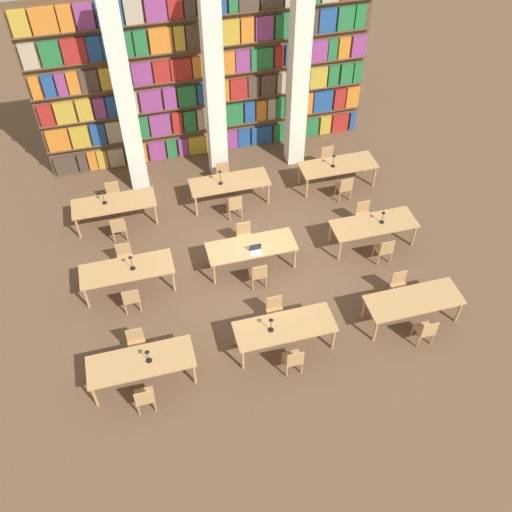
% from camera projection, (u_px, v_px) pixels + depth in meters
% --- Properties ---
extents(ground_plane, '(40.00, 40.00, 0.00)m').
position_uv_depth(ground_plane, '(253.00, 267.00, 15.62)').
color(ground_plane, brown).
extents(bookshelf_bank, '(10.37, 0.35, 5.50)m').
position_uv_depth(bookshelf_bank, '(207.00, 78.00, 17.39)').
color(bookshelf_bank, brown).
rests_on(bookshelf_bank, ground_plane).
extents(pillar_left, '(0.53, 0.53, 6.00)m').
position_uv_depth(pillar_left, '(125.00, 100.00, 15.93)').
color(pillar_left, silver).
rests_on(pillar_left, ground_plane).
extents(pillar_center, '(0.53, 0.53, 6.00)m').
position_uv_depth(pillar_center, '(214.00, 88.00, 16.39)').
color(pillar_center, silver).
rests_on(pillar_center, ground_plane).
extents(pillar_right, '(0.53, 0.53, 6.00)m').
position_uv_depth(pillar_right, '(298.00, 76.00, 16.84)').
color(pillar_right, silver).
rests_on(pillar_right, ground_plane).
extents(reading_table_0, '(2.38, 0.89, 0.78)m').
position_uv_depth(reading_table_0, '(141.00, 363.00, 12.65)').
color(reading_table_0, tan).
rests_on(reading_table_0, ground_plane).
extents(chair_0, '(0.42, 0.40, 0.86)m').
position_uv_depth(chair_0, '(145.00, 398.00, 12.32)').
color(chair_0, tan).
rests_on(chair_0, ground_plane).
extents(chair_1, '(0.42, 0.40, 0.86)m').
position_uv_depth(chair_1, '(137.00, 344.00, 13.30)').
color(chair_1, tan).
rests_on(chair_1, ground_plane).
extents(desk_lamp_0, '(0.14, 0.14, 0.40)m').
position_uv_depth(desk_lamp_0, '(147.00, 354.00, 12.41)').
color(desk_lamp_0, black).
rests_on(desk_lamp_0, reading_table_0).
extents(reading_table_1, '(2.38, 0.89, 0.78)m').
position_uv_depth(reading_table_1, '(285.00, 328.00, 13.31)').
color(reading_table_1, tan).
rests_on(reading_table_1, ground_plane).
extents(chair_2, '(0.42, 0.40, 0.86)m').
position_uv_depth(chair_2, '(293.00, 360.00, 13.00)').
color(chair_2, tan).
rests_on(chair_2, ground_plane).
extents(chair_3, '(0.42, 0.40, 0.86)m').
position_uv_depth(chair_3, '(275.00, 311.00, 13.97)').
color(chair_3, tan).
rests_on(chair_3, ground_plane).
extents(desk_lamp_1, '(0.14, 0.14, 0.44)m').
position_uv_depth(desk_lamp_1, '(271.00, 322.00, 12.97)').
color(desk_lamp_1, black).
rests_on(desk_lamp_1, reading_table_1).
extents(reading_table_2, '(2.38, 0.89, 0.78)m').
position_uv_depth(reading_table_2, '(414.00, 301.00, 13.87)').
color(reading_table_2, tan).
rests_on(reading_table_2, ground_plane).
extents(chair_4, '(0.42, 0.40, 0.86)m').
position_uv_depth(chair_4, '(426.00, 331.00, 13.56)').
color(chair_4, tan).
rests_on(chair_4, ground_plane).
extents(chair_5, '(0.42, 0.40, 0.86)m').
position_uv_depth(chair_5, '(399.00, 286.00, 14.53)').
color(chair_5, tan).
rests_on(chair_5, ground_plane).
extents(reading_table_3, '(2.38, 0.89, 0.78)m').
position_uv_depth(reading_table_3, '(127.00, 271.00, 14.57)').
color(reading_table_3, tan).
rests_on(reading_table_3, ground_plane).
extents(chair_6, '(0.42, 0.40, 0.86)m').
position_uv_depth(chair_6, '(131.00, 298.00, 14.25)').
color(chair_6, tan).
rests_on(chair_6, ground_plane).
extents(chair_7, '(0.42, 0.40, 0.86)m').
position_uv_depth(chair_7, '(125.00, 257.00, 15.23)').
color(chair_7, tan).
rests_on(chair_7, ground_plane).
extents(desk_lamp_2, '(0.14, 0.14, 0.48)m').
position_uv_depth(desk_lamp_2, '(131.00, 260.00, 14.29)').
color(desk_lamp_2, black).
rests_on(desk_lamp_2, reading_table_3).
extents(reading_table_4, '(2.38, 0.89, 0.78)m').
position_uv_depth(reading_table_4, '(251.00, 248.00, 15.13)').
color(reading_table_4, tan).
rests_on(reading_table_4, ground_plane).
extents(chair_8, '(0.42, 0.40, 0.86)m').
position_uv_depth(chair_8, '(258.00, 274.00, 14.82)').
color(chair_8, tan).
rests_on(chair_8, ground_plane).
extents(chair_9, '(0.42, 0.40, 0.86)m').
position_uv_depth(chair_9, '(245.00, 236.00, 15.79)').
color(chair_9, tan).
rests_on(chair_9, ground_plane).
extents(laptop, '(0.32, 0.22, 0.21)m').
position_uv_depth(laptop, '(256.00, 251.00, 14.89)').
color(laptop, silver).
rests_on(laptop, reading_table_4).
extents(reading_table_5, '(2.38, 0.89, 0.78)m').
position_uv_depth(reading_table_5, '(374.00, 225.00, 15.74)').
color(reading_table_5, tan).
rests_on(reading_table_5, ground_plane).
extents(chair_10, '(0.42, 0.40, 0.86)m').
position_uv_depth(chair_10, '(384.00, 249.00, 15.43)').
color(chair_10, tan).
rests_on(chair_10, ground_plane).
extents(chair_11, '(0.42, 0.40, 0.86)m').
position_uv_depth(chair_11, '(364.00, 214.00, 16.41)').
color(chair_11, tan).
rests_on(chair_11, ground_plane).
extents(desk_lamp_3, '(0.14, 0.14, 0.41)m').
position_uv_depth(desk_lamp_3, '(383.00, 215.00, 15.52)').
color(desk_lamp_3, black).
rests_on(desk_lamp_3, reading_table_5).
extents(reading_table_6, '(2.38, 0.89, 0.78)m').
position_uv_depth(reading_table_6, '(114.00, 205.00, 16.34)').
color(reading_table_6, tan).
rests_on(reading_table_6, ground_plane).
extents(chair_12, '(0.42, 0.40, 0.86)m').
position_uv_depth(chair_12, '(118.00, 227.00, 16.03)').
color(chair_12, tan).
rests_on(chair_12, ground_plane).
extents(chair_13, '(0.42, 0.40, 0.86)m').
position_uv_depth(chair_13, '(114.00, 195.00, 17.01)').
color(chair_13, tan).
rests_on(chair_13, ground_plane).
extents(desk_lamp_4, '(0.14, 0.14, 0.42)m').
position_uv_depth(desk_lamp_4, '(103.00, 195.00, 16.08)').
color(desk_lamp_4, black).
rests_on(desk_lamp_4, reading_table_6).
extents(reading_table_7, '(2.38, 0.89, 0.78)m').
position_uv_depth(reading_table_7, '(229.00, 184.00, 17.00)').
color(reading_table_7, tan).
rests_on(reading_table_7, ground_plane).
extents(chair_14, '(0.42, 0.40, 0.86)m').
position_uv_depth(chair_14, '(235.00, 205.00, 16.68)').
color(chair_14, tan).
rests_on(chair_14, ground_plane).
extents(chair_15, '(0.42, 0.40, 0.86)m').
position_uv_depth(chair_15, '(224.00, 175.00, 17.66)').
color(chair_15, tan).
rests_on(chair_15, ground_plane).
extents(desk_lamp_5, '(0.14, 0.14, 0.50)m').
position_uv_depth(desk_lamp_5, '(220.00, 174.00, 16.64)').
color(desk_lamp_5, black).
rests_on(desk_lamp_5, reading_table_7).
extents(reading_table_8, '(2.38, 0.89, 0.78)m').
position_uv_depth(reading_table_8, '(338.00, 167.00, 17.58)').
color(reading_table_8, tan).
rests_on(reading_table_8, ground_plane).
extents(chair_16, '(0.42, 0.40, 0.86)m').
position_uv_depth(chair_16, '(344.00, 187.00, 17.26)').
color(chair_16, tan).
rests_on(chair_16, ground_plane).
extents(chair_17, '(0.42, 0.40, 0.86)m').
position_uv_depth(chair_17, '(328.00, 159.00, 18.23)').
color(chair_17, tan).
rests_on(chair_17, ground_plane).
extents(desk_lamp_6, '(0.14, 0.14, 0.44)m').
position_uv_depth(desk_lamp_6, '(334.00, 158.00, 17.25)').
color(desk_lamp_6, black).
rests_on(desk_lamp_6, reading_table_8).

